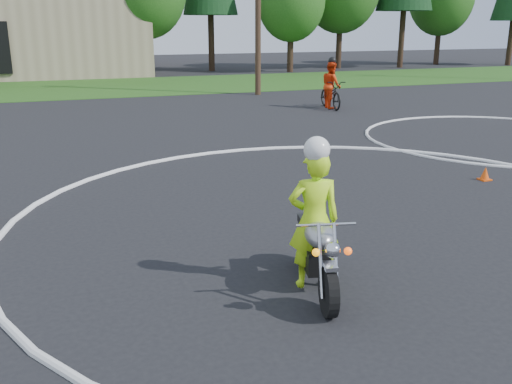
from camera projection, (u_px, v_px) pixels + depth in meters
name	position (u px, v px, depth m)	size (l,w,h in m)	color
ground	(462.00, 287.00, 7.59)	(120.00, 120.00, 0.00)	black
grass_strip	(137.00, 86.00, 31.84)	(120.00, 10.00, 0.02)	#1E4714
course_markings	(408.00, 186.00, 12.22)	(19.05, 19.05, 0.12)	silver
primary_motorcycle	(317.00, 252.00, 7.35)	(0.89, 2.05, 1.09)	black
rider_primary_grp	(314.00, 216.00, 7.35)	(0.76, 0.59, 2.03)	#BFFF1A
rider_second_grp	(331.00, 90.00, 23.40)	(1.01, 2.24, 2.08)	black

